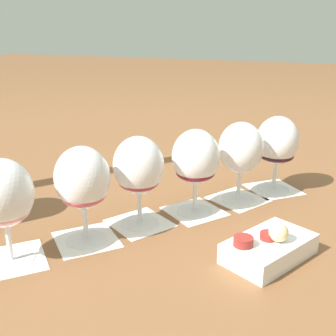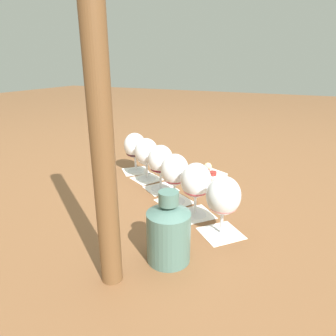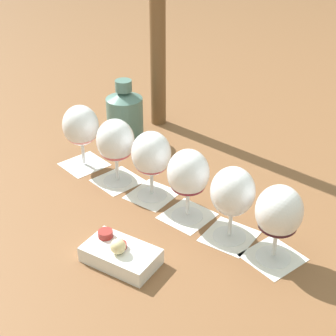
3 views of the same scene
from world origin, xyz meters
name	(u,v)px [view 1 (image 1 of 3)]	position (x,y,z in m)	size (l,w,h in m)	color
ground_plane	(168,218)	(0.00, 0.00, 0.00)	(8.00, 8.00, 0.00)	brown
tasting_card_0	(12,260)	(-0.25, 0.18, 0.00)	(0.15, 0.15, 0.00)	white
tasting_card_1	(87,240)	(-0.14, 0.10, 0.00)	(0.15, 0.15, 0.00)	white
tasting_card_2	(140,223)	(-0.04, 0.04, 0.00)	(0.15, 0.15, 0.00)	white
tasting_card_3	(195,211)	(0.05, -0.04, 0.00)	(0.15, 0.15, 0.00)	white
tasting_card_4	(238,199)	(0.15, -0.11, 0.00)	(0.15, 0.15, 0.00)	white
tasting_card_5	(273,189)	(0.24, -0.17, 0.00)	(0.15, 0.15, 0.00)	white
wine_glass_0	(3,198)	(-0.25, 0.18, 0.11)	(0.10, 0.10, 0.18)	white
wine_glass_1	(83,182)	(-0.14, 0.10, 0.11)	(0.10, 0.10, 0.18)	white
wine_glass_2	(139,169)	(-0.04, 0.04, 0.11)	(0.10, 0.10, 0.18)	white
wine_glass_3	(196,160)	(0.05, -0.04, 0.11)	(0.10, 0.10, 0.18)	white
wine_glass_4	(241,151)	(0.15, -0.11, 0.11)	(0.10, 0.10, 0.18)	white
wine_glass_5	(277,144)	(0.24, -0.17, 0.11)	(0.10, 0.10, 0.18)	white
snack_dish	(269,247)	(-0.08, -0.21, 0.02)	(0.18, 0.15, 0.07)	white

